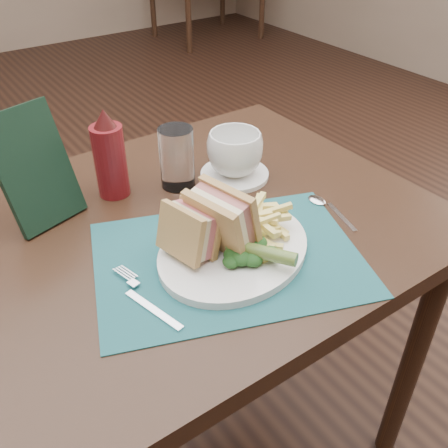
{
  "coord_description": "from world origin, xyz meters",
  "views": [
    {
      "loc": [
        -0.42,
        -1.19,
        1.31
      ],
      "look_at": [
        -0.01,
        -0.61,
        0.8
      ],
      "focal_mm": 40.0,
      "sensor_mm": 36.0,
      "label": 1
    }
  ],
  "objects_px": {
    "plate": "(234,249)",
    "check_presenter": "(34,168)",
    "saucer": "(235,174)",
    "coffee_cup": "(235,153)",
    "table_main": "(202,343)",
    "sandwich_half_a": "(180,236)",
    "placemat": "(228,258)",
    "sandwich_half_b": "(214,224)",
    "drinking_glass": "(177,158)",
    "ketchup_bottle": "(109,153)"
  },
  "relations": [
    {
      "from": "plate",
      "to": "drinking_glass",
      "type": "xyz_separation_m",
      "value": [
        0.04,
        0.26,
        0.06
      ]
    },
    {
      "from": "table_main",
      "to": "sandwich_half_a",
      "type": "distance_m",
      "value": 0.47
    },
    {
      "from": "sandwich_half_a",
      "to": "saucer",
      "type": "distance_m",
      "value": 0.32
    },
    {
      "from": "placemat",
      "to": "ketchup_bottle",
      "type": "xyz_separation_m",
      "value": [
        -0.07,
        0.31,
        0.09
      ]
    },
    {
      "from": "table_main",
      "to": "saucer",
      "type": "distance_m",
      "value": 0.42
    },
    {
      "from": "saucer",
      "to": "drinking_glass",
      "type": "relative_size",
      "value": 1.15
    },
    {
      "from": "sandwich_half_a",
      "to": "coffee_cup",
      "type": "xyz_separation_m",
      "value": [
        0.25,
        0.2,
        -0.01
      ]
    },
    {
      "from": "plate",
      "to": "coffee_cup",
      "type": "height_order",
      "value": "coffee_cup"
    },
    {
      "from": "table_main",
      "to": "ketchup_bottle",
      "type": "relative_size",
      "value": 4.84
    },
    {
      "from": "plate",
      "to": "coffee_cup",
      "type": "bearing_deg",
      "value": 33.89
    },
    {
      "from": "plate",
      "to": "sandwich_half_b",
      "type": "height_order",
      "value": "sandwich_half_b"
    },
    {
      "from": "placemat",
      "to": "saucer",
      "type": "bearing_deg",
      "value": 52.02
    },
    {
      "from": "sandwich_half_b",
      "to": "drinking_glass",
      "type": "relative_size",
      "value": 0.9
    },
    {
      "from": "placemat",
      "to": "check_presenter",
      "type": "xyz_separation_m",
      "value": [
        -0.22,
        0.31,
        0.11
      ]
    },
    {
      "from": "sandwich_half_a",
      "to": "check_presenter",
      "type": "relative_size",
      "value": 0.42
    },
    {
      "from": "sandwich_half_b",
      "to": "coffee_cup",
      "type": "xyz_separation_m",
      "value": [
        0.19,
        0.21,
        -0.02
      ]
    },
    {
      "from": "saucer",
      "to": "check_presenter",
      "type": "bearing_deg",
      "value": 168.33
    },
    {
      "from": "plate",
      "to": "check_presenter",
      "type": "distance_m",
      "value": 0.39
    },
    {
      "from": "sandwich_half_b",
      "to": "check_presenter",
      "type": "height_order",
      "value": "check_presenter"
    },
    {
      "from": "drinking_glass",
      "to": "check_presenter",
      "type": "xyz_separation_m",
      "value": [
        -0.27,
        0.04,
        0.04
      ]
    },
    {
      "from": "saucer",
      "to": "placemat",
      "type": "bearing_deg",
      "value": -127.98
    },
    {
      "from": "table_main",
      "to": "coffee_cup",
      "type": "relative_size",
      "value": 7.51
    },
    {
      "from": "plate",
      "to": "sandwich_half_a",
      "type": "height_order",
      "value": "sandwich_half_a"
    },
    {
      "from": "sandwich_half_a",
      "to": "saucer",
      "type": "xyz_separation_m",
      "value": [
        0.25,
        0.2,
        -0.06
      ]
    },
    {
      "from": "coffee_cup",
      "to": "sandwich_half_a",
      "type": "bearing_deg",
      "value": -142.02
    },
    {
      "from": "check_presenter",
      "to": "placemat",
      "type": "bearing_deg",
      "value": -71.42
    },
    {
      "from": "ketchup_bottle",
      "to": "coffee_cup",
      "type": "bearing_deg",
      "value": -19.42
    },
    {
      "from": "plate",
      "to": "check_presenter",
      "type": "height_order",
      "value": "check_presenter"
    },
    {
      "from": "plate",
      "to": "saucer",
      "type": "relative_size",
      "value": 2.0
    },
    {
      "from": "sandwich_half_a",
      "to": "sandwich_half_b",
      "type": "distance_m",
      "value": 0.06
    },
    {
      "from": "ketchup_bottle",
      "to": "check_presenter",
      "type": "height_order",
      "value": "check_presenter"
    },
    {
      "from": "coffee_cup",
      "to": "table_main",
      "type": "bearing_deg",
      "value": -151.79
    },
    {
      "from": "sandwich_half_a",
      "to": "check_presenter",
      "type": "bearing_deg",
      "value": 103.95
    },
    {
      "from": "table_main",
      "to": "check_presenter",
      "type": "bearing_deg",
      "value": 146.56
    },
    {
      "from": "plate",
      "to": "sandwich_half_b",
      "type": "bearing_deg",
      "value": 147.16
    },
    {
      "from": "saucer",
      "to": "check_presenter",
      "type": "distance_m",
      "value": 0.42
    },
    {
      "from": "coffee_cup",
      "to": "check_presenter",
      "type": "xyz_separation_m",
      "value": [
        -0.39,
        0.08,
        0.05
      ]
    },
    {
      "from": "table_main",
      "to": "coffee_cup",
      "type": "height_order",
      "value": "coffee_cup"
    },
    {
      "from": "table_main",
      "to": "ketchup_bottle",
      "type": "bearing_deg",
      "value": 120.14
    },
    {
      "from": "drinking_glass",
      "to": "ketchup_bottle",
      "type": "distance_m",
      "value": 0.14
    },
    {
      "from": "sandwich_half_b",
      "to": "check_presenter",
      "type": "distance_m",
      "value": 0.36
    },
    {
      "from": "sandwich_half_a",
      "to": "sandwich_half_b",
      "type": "bearing_deg",
      "value": -27.46
    },
    {
      "from": "table_main",
      "to": "placemat",
      "type": "relative_size",
      "value": 1.97
    },
    {
      "from": "ketchup_bottle",
      "to": "plate",
      "type": "bearing_deg",
      "value": -74.18
    },
    {
      "from": "sandwich_half_b",
      "to": "check_presenter",
      "type": "relative_size",
      "value": 0.52
    },
    {
      "from": "table_main",
      "to": "coffee_cup",
      "type": "xyz_separation_m",
      "value": [
        0.15,
        0.08,
        0.43
      ]
    },
    {
      "from": "saucer",
      "to": "table_main",
      "type": "bearing_deg",
      "value": -151.79
    },
    {
      "from": "ketchup_bottle",
      "to": "saucer",
      "type": "bearing_deg",
      "value": -19.42
    },
    {
      "from": "table_main",
      "to": "sandwich_half_b",
      "type": "height_order",
      "value": "sandwich_half_b"
    },
    {
      "from": "plate",
      "to": "check_presenter",
      "type": "xyz_separation_m",
      "value": [
        -0.23,
        0.3,
        0.1
      ]
    }
  ]
}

